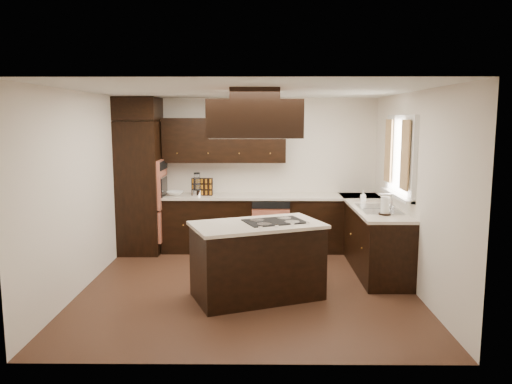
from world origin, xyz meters
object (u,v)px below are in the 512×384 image
(oven_column, at_px, (141,187))
(spice_rack, at_px, (202,187))
(range_hood, at_px, (255,119))
(island, at_px, (257,262))

(oven_column, bearing_deg, spice_rack, 4.16)
(oven_column, xyz_separation_m, range_hood, (1.88, -2.25, 1.10))
(oven_column, relative_size, island, 1.43)
(island, height_order, range_hood, range_hood)
(island, bearing_deg, oven_column, 110.67)
(oven_column, height_order, spice_rack, oven_column)
(range_hood, bearing_deg, spice_rack, 110.88)
(oven_column, relative_size, range_hood, 2.02)
(oven_column, distance_m, island, 2.90)
(island, distance_m, range_hood, 1.73)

